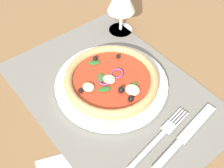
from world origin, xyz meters
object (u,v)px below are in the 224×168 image
(plate, at_px, (111,84))
(pizza, at_px, (112,79))
(knife, at_px, (186,135))
(fork, at_px, (162,135))

(plate, xyz_separation_m, pizza, (0.00, -0.00, 0.02))
(pizza, distance_m, knife, 0.20)
(pizza, xyz_separation_m, fork, (0.16, -0.00, -0.02))
(fork, relative_size, knife, 0.90)
(plate, bearing_deg, knife, 9.84)
(plate, height_order, knife, plate)
(fork, xyz_separation_m, knife, (0.03, 0.04, 0.00))
(pizza, height_order, knife, pizza)
(pizza, height_order, fork, pizza)
(pizza, xyz_separation_m, knife, (0.19, 0.03, -0.02))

